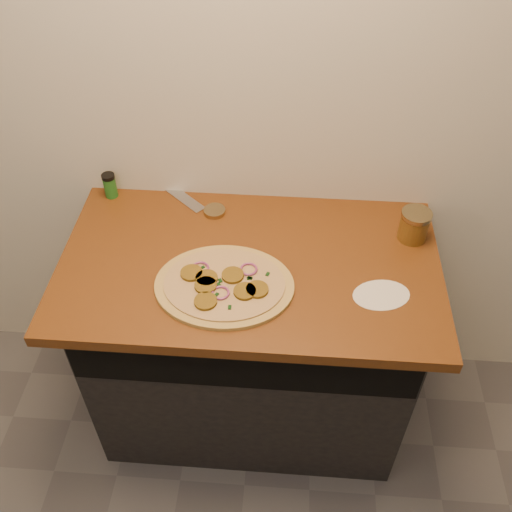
# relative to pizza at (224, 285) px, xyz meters

# --- Properties ---
(cabinet) EXTENTS (1.10, 0.60, 0.86)m
(cabinet) POSITION_rel_pizza_xyz_m (0.07, 0.15, -0.48)
(cabinet) COLOR black
(cabinet) RESTS_ON ground
(countertop) EXTENTS (1.20, 0.70, 0.04)m
(countertop) POSITION_rel_pizza_xyz_m (0.07, 0.12, -0.03)
(countertop) COLOR #603512
(countertop) RESTS_ON cabinet
(pizza) EXTENTS (0.41, 0.41, 0.03)m
(pizza) POSITION_rel_pizza_xyz_m (0.00, 0.00, 0.00)
(pizza) COLOR tan
(pizza) RESTS_ON countertop
(chefs_knife) EXTENTS (0.26, 0.24, 0.02)m
(chefs_knife) POSITION_rel_pizza_xyz_m (-0.26, 0.47, -0.00)
(chefs_knife) COLOR #B7BAC1
(chefs_knife) RESTS_ON countertop
(mason_jar_lid) EXTENTS (0.09, 0.09, 0.02)m
(mason_jar_lid) POSITION_rel_pizza_xyz_m (-0.07, 0.34, -0.00)
(mason_jar_lid) COLOR #958156
(mason_jar_lid) RESTS_ON countertop
(salsa_jar) EXTENTS (0.10, 0.10, 0.11)m
(salsa_jar) POSITION_rel_pizza_xyz_m (0.59, 0.27, 0.04)
(salsa_jar) COLOR maroon
(salsa_jar) RESTS_ON countertop
(spice_shaker) EXTENTS (0.05, 0.05, 0.09)m
(spice_shaker) POSITION_rel_pizza_xyz_m (-0.45, 0.41, 0.04)
(spice_shaker) COLOR #216720
(spice_shaker) RESTS_ON countertop
(flour_spill) EXTENTS (0.21, 0.21, 0.00)m
(flour_spill) POSITION_rel_pizza_xyz_m (0.47, 0.00, -0.01)
(flour_spill) COLOR silver
(flour_spill) RESTS_ON countertop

